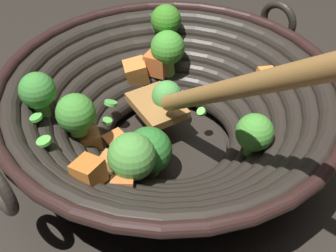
# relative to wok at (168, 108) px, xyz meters

# --- Properties ---
(ground_plane) EXTENTS (4.00, 4.00, 0.00)m
(ground_plane) POSITION_rel_wok_xyz_m (0.00, -0.00, -0.07)
(ground_plane) COLOR #28231E
(wok) EXTENTS (0.41, 0.38, 0.26)m
(wok) POSITION_rel_wok_xyz_m (0.00, 0.00, 0.00)
(wok) COLOR black
(wok) RESTS_ON ground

